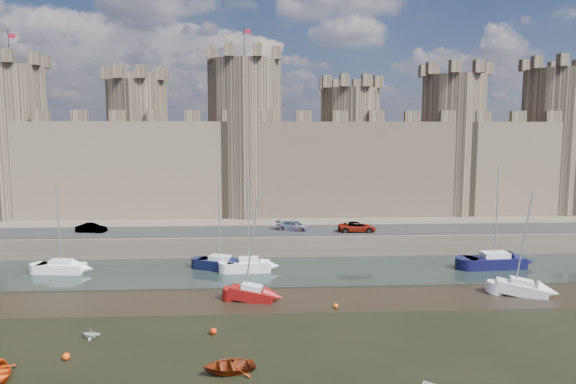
% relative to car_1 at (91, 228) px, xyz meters
% --- Properties ---
extents(ground, '(160.00, 160.00, 0.00)m').
position_rel_car_1_xyz_m(ground, '(16.82, -33.99, -3.11)').
color(ground, black).
rests_on(ground, ground).
extents(water_channel, '(160.00, 12.00, 0.08)m').
position_rel_car_1_xyz_m(water_channel, '(16.82, -9.99, -3.07)').
color(water_channel, black).
rests_on(water_channel, ground).
extents(quay, '(160.00, 60.00, 2.50)m').
position_rel_car_1_xyz_m(quay, '(16.82, 26.01, -1.86)').
color(quay, '#4C443A').
rests_on(quay, ground).
extents(road, '(160.00, 7.00, 0.10)m').
position_rel_car_1_xyz_m(road, '(16.82, 0.01, -0.56)').
color(road, black).
rests_on(road, quay).
extents(castle, '(108.50, 11.00, 29.00)m').
position_rel_car_1_xyz_m(castle, '(16.18, 14.01, 8.56)').
color(castle, '#42382B').
rests_on(castle, quay).
extents(car_1, '(3.85, 1.85, 1.22)m').
position_rel_car_1_xyz_m(car_1, '(0.00, 0.00, 0.00)').
color(car_1, gray).
rests_on(car_1, quay).
extents(car_2, '(4.85, 3.23, 1.30)m').
position_rel_car_1_xyz_m(car_2, '(25.33, -0.01, 0.04)').
color(car_2, gray).
rests_on(car_2, quay).
extents(car_3, '(4.76, 2.23, 1.32)m').
position_rel_car_1_xyz_m(car_3, '(33.18, -1.38, 0.05)').
color(car_3, gray).
rests_on(car_3, quay).
extents(sailboat_0, '(5.00, 2.35, 9.05)m').
position_rel_car_1_xyz_m(sailboat_0, '(-0.19, -9.61, -2.38)').
color(sailboat_0, white).
rests_on(sailboat_0, ground).
extents(sailboat_1, '(5.33, 3.73, 9.96)m').
position_rel_car_1_xyz_m(sailboat_1, '(16.65, -9.22, -2.32)').
color(sailboat_1, black).
rests_on(sailboat_1, ground).
extents(sailboat_2, '(4.73, 2.10, 9.97)m').
position_rel_car_1_xyz_m(sailboat_2, '(19.80, -10.19, -2.31)').
color(sailboat_2, silver).
rests_on(sailboat_2, ground).
extents(sailboat_3, '(6.53, 2.84, 11.22)m').
position_rel_car_1_xyz_m(sailboat_3, '(46.90, -10.12, -2.26)').
color(sailboat_3, black).
rests_on(sailboat_3, ground).
extents(sailboat_4, '(4.23, 2.44, 9.29)m').
position_rel_car_1_xyz_m(sailboat_4, '(20.30, -19.56, -2.41)').
color(sailboat_4, maroon).
rests_on(sailboat_4, ground).
extents(sailboat_5, '(4.76, 3.18, 9.57)m').
position_rel_car_1_xyz_m(sailboat_5, '(45.18, -19.32, -2.41)').
color(sailboat_5, silver).
rests_on(sailboat_5, ground).
extents(dinghy_3, '(1.48, 1.30, 0.74)m').
position_rel_car_1_xyz_m(dinghy_3, '(8.69, -27.42, -2.74)').
color(dinghy_3, silver).
rests_on(dinghy_3, ground).
extents(dinghy_4, '(3.85, 3.22, 0.69)m').
position_rel_car_1_xyz_m(dinghy_4, '(19.09, -33.40, -2.77)').
color(dinghy_4, maroon).
rests_on(dinghy_4, ground).
extents(buoy_0, '(0.50, 0.50, 0.50)m').
position_rel_car_1_xyz_m(buoy_0, '(8.21, -30.99, -2.86)').
color(buoy_0, '#F7420A').
rests_on(buoy_0, ground).
extents(buoy_1, '(0.50, 0.50, 0.50)m').
position_rel_car_1_xyz_m(buoy_1, '(17.55, -27.14, -2.86)').
color(buoy_1, red).
rests_on(buoy_1, ground).
extents(buoy_3, '(0.45, 0.45, 0.45)m').
position_rel_car_1_xyz_m(buoy_3, '(27.50, -21.99, -2.89)').
color(buoy_3, '#F5580A').
rests_on(buoy_3, ground).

